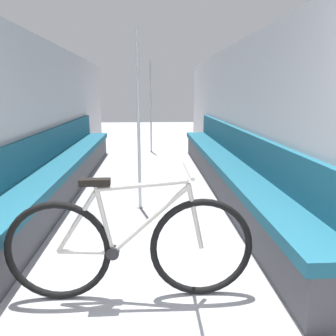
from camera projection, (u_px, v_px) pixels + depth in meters
wall_left at (39, 117)px, 4.50m from camera, size 0.10×10.86×2.15m
wall_right at (247, 117)px, 4.65m from camera, size 0.10×10.86×2.15m
bench_seat_row_left at (63, 171)px, 4.72m from camera, size 0.46×6.10×0.89m
bench_seat_row_right at (227, 169)px, 4.85m from camera, size 0.46×6.10×0.89m
bicycle at (130, 247)px, 2.25m from camera, size 1.70×0.46×0.93m
grab_pole_near at (139, 125)px, 3.88m from camera, size 0.08×0.08×2.13m
grab_pole_far at (151, 108)px, 7.70m from camera, size 0.08×0.08×2.13m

